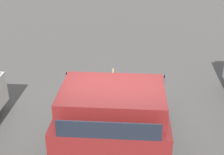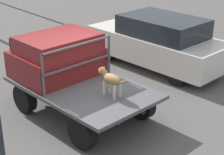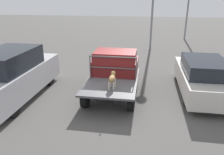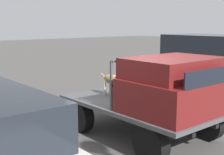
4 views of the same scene
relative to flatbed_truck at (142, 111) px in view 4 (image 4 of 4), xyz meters
The scene contains 6 objects.
ground_plane 0.56m from the flatbed_truck, ahead, with size 80.00×80.00×0.00m, color #514F4C.
flatbed_truck is the anchor object (origin of this frame).
truck_cab 1.12m from the flatbed_truck, ahead, with size 1.53×1.96×1.03m.
truck_headboard 0.85m from the flatbed_truck, ahead, with size 0.04×1.96×0.98m.
dog 1.02m from the flatbed_truck, behind, with size 0.84×0.23×0.62m.
parked_pickup_far 4.08m from the flatbed_truck, 100.94° to the left, with size 4.88×1.90×2.08m.
Camera 4 is at (4.60, -4.72, 2.43)m, focal length 50.00 mm.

